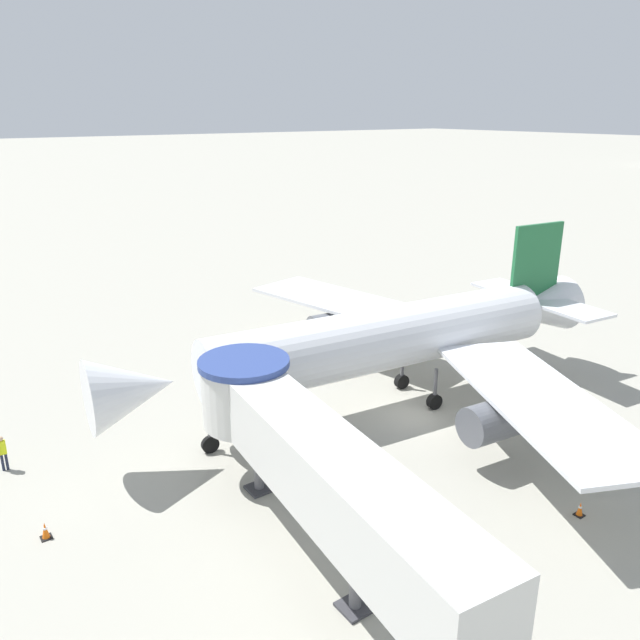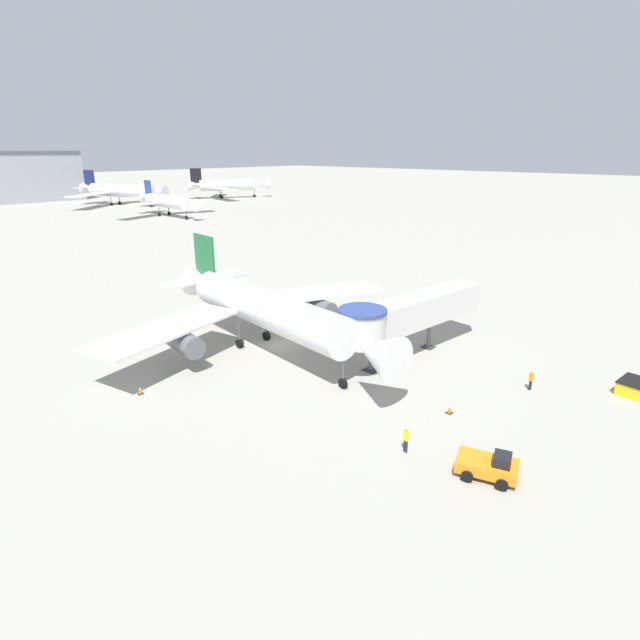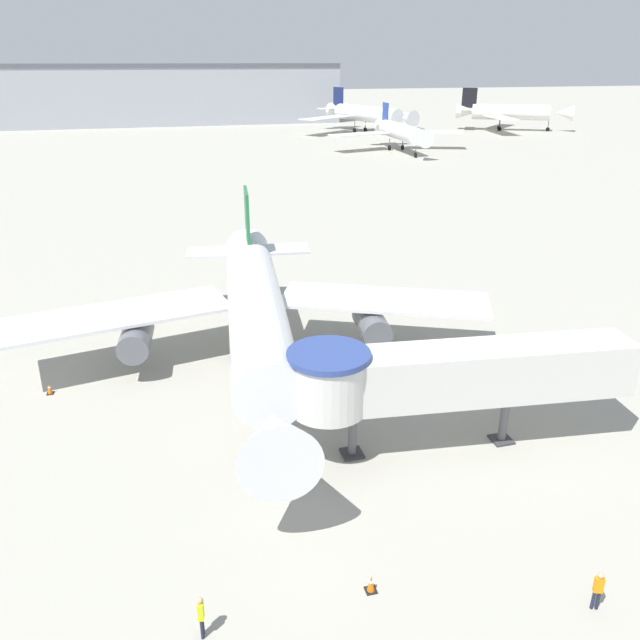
% 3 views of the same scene
% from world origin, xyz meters
% --- Properties ---
extents(ground_plane, '(800.00, 800.00, 0.00)m').
position_xyz_m(ground_plane, '(0.00, 0.00, 0.00)').
color(ground_plane, '#9E9B8E').
extents(main_airplane, '(32.58, 30.57, 9.80)m').
position_xyz_m(main_airplane, '(-1.93, -0.04, 4.14)').
color(main_airplane, silver).
rests_on(main_airplane, ground_plane).
extents(jet_bridge, '(17.88, 4.99, 5.98)m').
position_xyz_m(jet_bridge, '(5.41, -11.20, 4.30)').
color(jet_bridge, silver).
rests_on(jet_bridge, ground_plane).
extents(traffic_cone_near_nose, '(0.44, 0.44, 0.73)m').
position_xyz_m(traffic_cone_near_nose, '(-0.90, -19.54, 0.35)').
color(traffic_cone_near_nose, black).
rests_on(traffic_cone_near_nose, ground_plane).
extents(traffic_cone_starboard_wing, '(0.39, 0.39, 0.65)m').
position_xyz_m(traffic_cone_starboard_wing, '(10.69, -0.49, 0.31)').
color(traffic_cone_starboard_wing, black).
rests_on(traffic_cone_starboard_wing, ground_plane).
extents(traffic_cone_port_wing, '(0.41, 0.41, 0.68)m').
position_xyz_m(traffic_cone_port_wing, '(-14.88, 0.09, 0.33)').
color(traffic_cone_port_wing, black).
rests_on(traffic_cone_port_wing, ground_plane).
extents(ground_crew_marshaller, '(0.38, 0.30, 1.72)m').
position_xyz_m(ground_crew_marshaller, '(6.89, -22.48, 0.99)').
color(ground_crew_marshaller, '#1E2338').
rests_on(ground_crew_marshaller, ground_plane).
extents(ground_crew_wing_walker, '(0.25, 0.38, 1.81)m').
position_xyz_m(ground_crew_wing_walker, '(-7.35, -19.95, 1.05)').
color(ground_crew_wing_walker, '#1E2338').
rests_on(ground_crew_wing_walker, ground_plane).
extents(background_jet_navy_tail, '(38.55, 36.11, 11.53)m').
position_xyz_m(background_jet_navy_tail, '(51.19, 135.25, 5.03)').
color(background_jet_navy_tail, silver).
rests_on(background_jet_navy_tail, ground_plane).
extents(background_jet_black_tail, '(30.48, 31.70, 11.46)m').
position_xyz_m(background_jet_black_tail, '(92.52, 130.37, 5.01)').
color(background_jet_black_tail, white).
rests_on(background_jet_black_tail, ground_plane).
extents(background_jet_blue_tail, '(31.64, 28.66, 9.68)m').
position_xyz_m(background_jet_blue_tail, '(46.19, 97.11, 4.27)').
color(background_jet_blue_tail, white).
rests_on(background_jet_blue_tail, ground_plane).
extents(terminal_building, '(129.63, 19.42, 17.84)m').
position_xyz_m(terminal_building, '(-12.10, 175.00, 8.93)').
color(terminal_building, '#999EA8').
rests_on(terminal_building, ground_plane).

